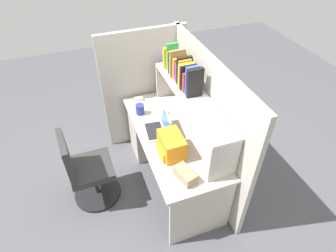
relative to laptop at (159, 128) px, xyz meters
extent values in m
plane|color=#4C4C51|center=(0.08, 0.12, -0.78)|extent=(8.00, 8.00, 0.00)
cube|color=beige|center=(0.08, 0.12, -0.07)|extent=(1.60, 0.70, 0.03)
cube|color=#B6AD9F|center=(-0.47, 0.12, -0.43)|extent=(0.40, 0.64, 0.70)
cube|color=#B6AD9F|center=(0.86, 0.12, -0.43)|extent=(0.03, 0.64, 0.70)
cube|color=#B2ADA0|center=(0.08, 0.50, -0.01)|extent=(1.84, 0.05, 1.55)
cube|color=#B2ADA0|center=(-0.77, 0.07, -0.01)|extent=(0.05, 1.06, 1.55)
cube|color=#BCB7AC|center=(-0.62, 0.32, 0.16)|extent=(0.03, 0.28, 0.42)
cube|color=#BCB7AC|center=(0.78, 0.32, 0.16)|extent=(0.03, 0.28, 0.42)
cube|color=beige|center=(0.08, 0.32, 0.38)|extent=(1.44, 0.28, 0.03)
cube|color=purple|center=(-0.53, 0.32, 0.50)|extent=(0.02, 0.14, 0.21)
cube|color=yellow|center=(-0.50, 0.31, 0.52)|extent=(0.04, 0.16, 0.24)
cube|color=green|center=(-0.46, 0.31, 0.55)|extent=(0.02, 0.13, 0.30)
cube|color=orange|center=(-0.42, 0.32, 0.51)|extent=(0.04, 0.14, 0.23)
cube|color=black|center=(-0.37, 0.32, 0.52)|extent=(0.03, 0.18, 0.24)
cube|color=green|center=(-0.33, 0.32, 0.52)|extent=(0.04, 0.18, 0.24)
cube|color=olive|center=(-0.29, 0.31, 0.55)|extent=(0.03, 0.17, 0.30)
cube|color=orange|center=(-0.24, 0.32, 0.52)|extent=(0.04, 0.16, 0.23)
cube|color=purple|center=(-0.20, 0.32, 0.50)|extent=(0.04, 0.15, 0.20)
cube|color=black|center=(-0.15, 0.32, 0.54)|extent=(0.04, 0.16, 0.29)
cube|color=orange|center=(-0.11, 0.31, 0.54)|extent=(0.02, 0.13, 0.28)
cube|color=yellow|center=(-0.07, 0.31, 0.53)|extent=(0.04, 0.16, 0.26)
cube|color=black|center=(-0.03, 0.32, 0.53)|extent=(0.03, 0.16, 0.26)
cube|color=red|center=(0.01, 0.31, 0.50)|extent=(0.04, 0.14, 0.20)
cube|color=blue|center=(0.06, 0.32, 0.55)|extent=(0.03, 0.14, 0.29)
cube|color=black|center=(0.11, 0.33, 0.55)|extent=(0.04, 0.16, 0.29)
cube|color=#B7BABF|center=(0.00, -0.04, -0.04)|extent=(0.33, 0.25, 0.02)
cube|color=black|center=(-0.01, -0.05, -0.03)|extent=(0.29, 0.20, 0.00)
cube|color=#B7BABF|center=(0.01, 0.07, 0.07)|extent=(0.31, 0.08, 0.20)
cube|color=#3F72CC|center=(0.01, 0.07, 0.07)|extent=(0.27, 0.06, 0.17)
cube|color=orange|center=(0.34, 0.01, 0.06)|extent=(0.30, 0.20, 0.22)
cube|color=#FFA123|center=(0.34, -0.10, 0.01)|extent=(0.22, 0.04, 0.10)
cube|color=silver|center=(-0.63, -0.05, -0.03)|extent=(0.08, 0.11, 0.03)
cylinder|color=white|center=(-0.28, 0.12, -0.01)|extent=(0.08, 0.08, 0.08)
cube|color=#9E7F60|center=(0.68, 0.01, 0.00)|extent=(0.24, 0.17, 0.10)
cylinder|color=navy|center=(-0.37, -0.11, 0.01)|extent=(0.10, 0.10, 0.12)
cylinder|color=black|center=(0.01, -0.77, -0.76)|extent=(0.52, 0.52, 0.04)
cylinder|color=#262628|center=(0.01, -0.77, -0.54)|extent=(0.05, 0.05, 0.41)
cube|color=#2D2D2D|center=(0.01, -0.77, -0.33)|extent=(0.44, 0.44, 0.08)
cube|color=#2D2D2D|center=(0.03, -0.97, -0.07)|extent=(0.40, 0.09, 0.44)
camera|label=1|loc=(2.14, -0.68, 1.96)|focal=30.19mm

